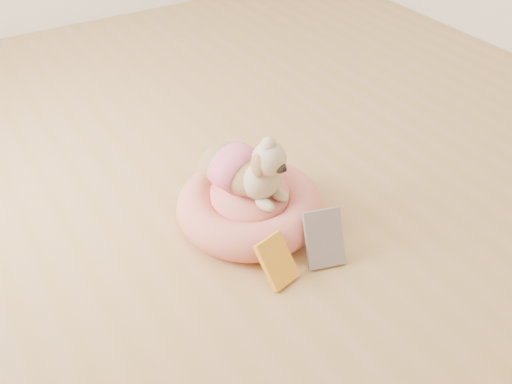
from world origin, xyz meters
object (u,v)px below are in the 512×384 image
pet_bed (250,206)px  book_yellow (277,261)px  dog (247,159)px  book_white (324,238)px

pet_bed → book_yellow: book_yellow is taller
dog → book_white: size_ratio=1.85×
pet_bed → book_white: 0.36m
pet_bed → dog: size_ratio=1.47×
pet_bed → book_white: size_ratio=2.72×
pet_bed → book_yellow: size_ratio=3.21×
book_yellow → book_white: book_white is taller
pet_bed → book_yellow: (-0.08, -0.33, 0.01)m
dog → pet_bed: bearing=-88.0°
pet_bed → dog: 0.23m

